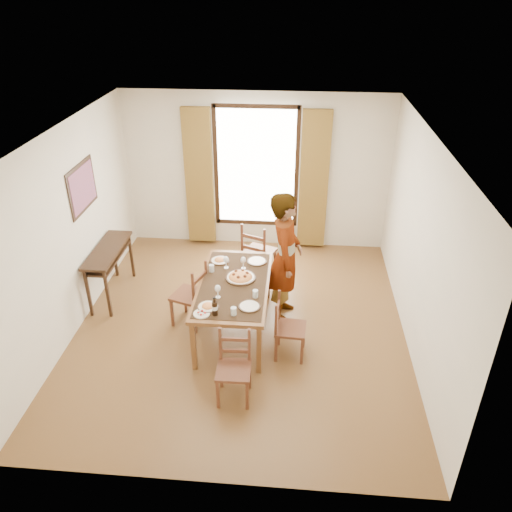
# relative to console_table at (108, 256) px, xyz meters

# --- Properties ---
(ground) EXTENTS (5.00, 5.00, 0.00)m
(ground) POSITION_rel_console_table_xyz_m (2.03, -0.60, -0.68)
(ground) COLOR #513619
(ground) RESTS_ON ground
(room_shell) EXTENTS (4.60, 5.10, 2.74)m
(room_shell) POSITION_rel_console_table_xyz_m (2.03, -0.47, 0.86)
(room_shell) COLOR beige
(room_shell) RESTS_ON ground
(console_table) EXTENTS (0.38, 1.20, 0.80)m
(console_table) POSITION_rel_console_table_xyz_m (0.00, 0.00, 0.00)
(console_table) COLOR #321F10
(console_table) RESTS_ON ground
(dining_table) EXTENTS (0.92, 1.77, 0.76)m
(dining_table) POSITION_rel_console_table_xyz_m (1.95, -0.69, 0.01)
(dining_table) COLOR brown
(dining_table) RESTS_ON ground
(chair_west) EXTENTS (0.53, 0.53, 0.95)m
(chair_west) POSITION_rel_console_table_xyz_m (1.34, -0.59, -0.24)
(chair_west) COLOR brown
(chair_west) RESTS_ON ground
(chair_north) EXTENTS (0.58, 0.58, 1.01)m
(chair_north) POSITION_rel_console_table_xyz_m (2.16, 0.63, -0.21)
(chair_north) COLOR brown
(chair_north) RESTS_ON ground
(chair_south) EXTENTS (0.39, 0.39, 0.87)m
(chair_south) POSITION_rel_console_table_xyz_m (2.10, -1.94, -0.28)
(chair_south) COLOR brown
(chair_south) RESTS_ON ground
(chair_east) EXTENTS (0.41, 0.41, 0.86)m
(chair_east) POSITION_rel_console_table_xyz_m (2.69, -1.15, -0.28)
(chair_east) COLOR brown
(chair_east) RESTS_ON ground
(man) EXTENTS (0.72, 0.50, 1.88)m
(man) POSITION_rel_console_table_xyz_m (2.61, -0.29, 0.26)
(man) COLOR #96979E
(man) RESTS_ON ground
(plate_sw) EXTENTS (0.27, 0.27, 0.05)m
(plate_sw) POSITION_rel_console_table_xyz_m (1.71, -1.27, 0.10)
(plate_sw) COLOR silver
(plate_sw) RESTS_ON dining_table
(plate_se) EXTENTS (0.27, 0.27, 0.05)m
(plate_se) POSITION_rel_console_table_xyz_m (2.21, -1.22, 0.10)
(plate_se) COLOR silver
(plate_se) RESTS_ON dining_table
(plate_nw) EXTENTS (0.27, 0.27, 0.05)m
(plate_nw) POSITION_rel_console_table_xyz_m (1.68, -0.14, 0.10)
(plate_nw) COLOR silver
(plate_nw) RESTS_ON dining_table
(plate_ne) EXTENTS (0.27, 0.27, 0.05)m
(plate_ne) POSITION_rel_console_table_xyz_m (2.21, -0.11, 0.10)
(plate_ne) COLOR silver
(plate_ne) RESTS_ON dining_table
(pasta_platter) EXTENTS (0.40, 0.40, 0.10)m
(pasta_platter) POSITION_rel_console_table_xyz_m (2.03, -0.57, 0.12)
(pasta_platter) COLOR red
(pasta_platter) RESTS_ON dining_table
(caprese_plate) EXTENTS (0.20, 0.20, 0.04)m
(caprese_plate) POSITION_rel_console_table_xyz_m (1.66, -1.41, 0.09)
(caprese_plate) COLOR silver
(caprese_plate) RESTS_ON dining_table
(wine_glass_a) EXTENTS (0.08, 0.08, 0.18)m
(wine_glass_a) POSITION_rel_console_table_xyz_m (1.80, -1.04, 0.16)
(wine_glass_a) COLOR white
(wine_glass_a) RESTS_ON dining_table
(wine_glass_b) EXTENTS (0.08, 0.08, 0.18)m
(wine_glass_b) POSITION_rel_console_table_xyz_m (2.04, -0.31, 0.16)
(wine_glass_b) COLOR white
(wine_glass_b) RESTS_ON dining_table
(wine_glass_c) EXTENTS (0.08, 0.08, 0.18)m
(wine_glass_c) POSITION_rel_console_table_xyz_m (1.80, -0.32, 0.16)
(wine_glass_c) COLOR white
(wine_glass_c) RESTS_ON dining_table
(tumbler_a) EXTENTS (0.07, 0.07, 0.10)m
(tumbler_a) POSITION_rel_console_table_xyz_m (2.26, -0.99, 0.12)
(tumbler_a) COLOR silver
(tumbler_a) RESTS_ON dining_table
(tumbler_b) EXTENTS (0.07, 0.07, 0.10)m
(tumbler_b) POSITION_rel_console_table_xyz_m (1.62, -0.42, 0.12)
(tumbler_b) COLOR silver
(tumbler_b) RESTS_ON dining_table
(tumbler_c) EXTENTS (0.07, 0.07, 0.10)m
(tumbler_c) POSITION_rel_console_table_xyz_m (2.04, -1.38, 0.12)
(tumbler_c) COLOR silver
(tumbler_c) RESTS_ON dining_table
(wine_bottle) EXTENTS (0.07, 0.07, 0.25)m
(wine_bottle) POSITION_rel_console_table_xyz_m (1.82, -1.40, 0.20)
(wine_bottle) COLOR black
(wine_bottle) RESTS_ON dining_table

